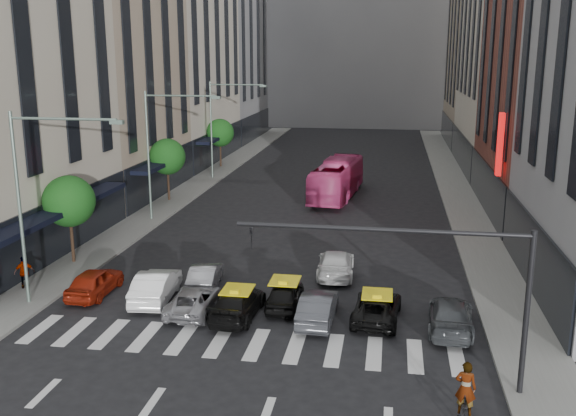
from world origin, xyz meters
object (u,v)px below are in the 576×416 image
at_px(streetlamp_near, 36,184).
at_px(motorcycle, 464,408).
at_px(streetlamp_mid, 161,139).
at_px(bus, 337,179).
at_px(pedestrian_far, 24,272).
at_px(car_white_front, 156,286).
at_px(taxi_left, 238,304).
at_px(taxi_center, 285,294).
at_px(car_red, 95,282).
at_px(streetlamp_far, 221,117).

xyz_separation_m(streetlamp_near, motorcycle, (18.46, -6.91, -5.45)).
bearing_deg(streetlamp_mid, bus, 39.95).
bearing_deg(motorcycle, pedestrian_far, -11.30).
height_order(streetlamp_mid, car_white_front, streetlamp_mid).
xyz_separation_m(streetlamp_mid, motorcycle, (18.46, -22.91, -5.45)).
xyz_separation_m(taxi_left, taxi_center, (1.91, 1.51, -0.00)).
xyz_separation_m(streetlamp_near, car_red, (1.61, 1.68, -5.22)).
xyz_separation_m(taxi_center, motorcycle, (7.33, -8.56, -0.19)).
bearing_deg(taxi_center, streetlamp_mid, -53.25).
bearing_deg(taxi_left, streetlamp_far, -71.26).
bearing_deg(bus, car_white_front, 80.77).
bearing_deg(taxi_center, streetlamp_near, 7.37).
bearing_deg(streetlamp_far, taxi_center, -69.86).
distance_m(streetlamp_near, motorcycle, 20.45).
distance_m(streetlamp_mid, pedestrian_far, 15.29).
xyz_separation_m(motorcycle, pedestrian_far, (-20.59, 8.60, 0.52)).
relative_size(car_red, motorcycle, 2.35).
distance_m(car_red, taxi_left, 7.76).
relative_size(streetlamp_far, taxi_left, 2.02).
height_order(streetlamp_near, car_red, streetlamp_near).
bearing_deg(pedestrian_far, bus, -151.51).
bearing_deg(streetlamp_near, bus, 65.86).
distance_m(car_white_front, taxi_left, 4.58).
distance_m(streetlamp_near, streetlamp_far, 32.00).
bearing_deg(bus, streetlamp_far, -22.94).
bearing_deg(taxi_center, car_red, -1.26).
bearing_deg(car_white_front, motorcycle, 142.44).
distance_m(streetlamp_far, car_red, 30.81).
bearing_deg(car_white_front, taxi_left, 156.83).
bearing_deg(streetlamp_far, car_white_front, -80.98).
bearing_deg(bus, taxi_center, 95.32).
height_order(bus, pedestrian_far, bus).
bearing_deg(car_white_front, bus, -111.24).
bearing_deg(motorcycle, taxi_center, -38.05).
bearing_deg(streetlamp_far, bus, -29.09).
height_order(car_white_front, bus, bus).
xyz_separation_m(streetlamp_far, pedestrian_far, (-2.13, -30.31, -4.94)).
distance_m(streetlamp_near, car_white_front, 7.23).
relative_size(car_red, car_white_front, 0.89).
bearing_deg(pedestrian_far, motorcycle, 125.45).
xyz_separation_m(streetlamp_far, taxi_center, (11.13, -30.35, -5.26)).
height_order(streetlamp_far, car_white_front, streetlamp_far).
height_order(streetlamp_far, taxi_left, streetlamp_far).
distance_m(car_white_front, bus, 25.02).
relative_size(taxi_left, bus, 0.40).
height_order(taxi_left, taxi_center, taxi_left).
bearing_deg(streetlamp_mid, streetlamp_far, 90.00).
xyz_separation_m(car_red, taxi_left, (7.61, -1.54, -0.04)).
distance_m(streetlamp_near, taxi_center, 12.42).
height_order(streetlamp_far, motorcycle, streetlamp_far).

